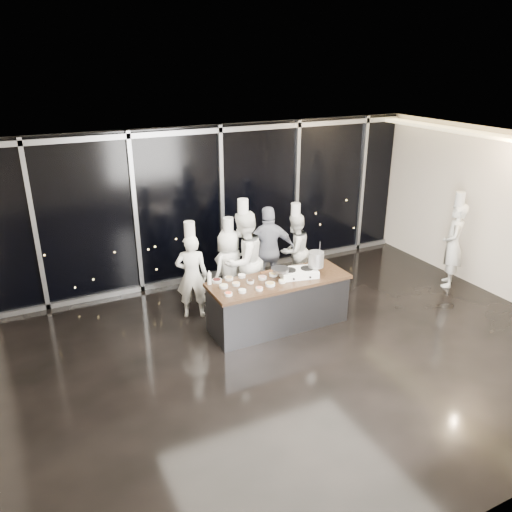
{
  "coord_description": "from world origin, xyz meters",
  "views": [
    {
      "loc": [
        -3.79,
        -5.89,
        4.44
      ],
      "look_at": [
        -0.29,
        1.2,
        1.27
      ],
      "focal_mm": 35.0,
      "sensor_mm": 36.0,
      "label": 1
    }
  ],
  "objects_px": {
    "demo_counter": "(279,302)",
    "stove": "(298,273)",
    "chef_left": "(229,268)",
    "chef_far_left": "(192,275)",
    "frying_pan": "(280,269)",
    "stock_pot": "(316,259)",
    "chef_center": "(243,260)",
    "chef_side": "(453,244)",
    "chef_right": "(294,250)",
    "guest": "(269,251)"
  },
  "relations": [
    {
      "from": "demo_counter",
      "to": "frying_pan",
      "type": "xyz_separation_m",
      "value": [
        0.03,
        0.02,
        0.61
      ]
    },
    {
      "from": "stove",
      "to": "chef_right",
      "type": "xyz_separation_m",
      "value": [
        0.76,
        1.42,
        -0.19
      ]
    },
    {
      "from": "stock_pot",
      "to": "chef_side",
      "type": "distance_m",
      "value": 3.33
    },
    {
      "from": "stock_pot",
      "to": "guest",
      "type": "relative_size",
      "value": 0.15
    },
    {
      "from": "stock_pot",
      "to": "chef_center",
      "type": "relative_size",
      "value": 0.13
    },
    {
      "from": "guest",
      "to": "stove",
      "type": "bearing_deg",
      "value": 99.26
    },
    {
      "from": "chef_far_left",
      "to": "frying_pan",
      "type": "bearing_deg",
      "value": 163.4
    },
    {
      "from": "demo_counter",
      "to": "stock_pot",
      "type": "bearing_deg",
      "value": -7.25
    },
    {
      "from": "chef_center",
      "to": "guest",
      "type": "relative_size",
      "value": 1.18
    },
    {
      "from": "chef_left",
      "to": "frying_pan",
      "type": "bearing_deg",
      "value": 89.32
    },
    {
      "from": "demo_counter",
      "to": "frying_pan",
      "type": "distance_m",
      "value": 0.61
    },
    {
      "from": "guest",
      "to": "chef_right",
      "type": "height_order",
      "value": "guest"
    },
    {
      "from": "stock_pot",
      "to": "chef_right",
      "type": "bearing_deg",
      "value": 73.24
    },
    {
      "from": "chef_left",
      "to": "chef_side",
      "type": "distance_m",
      "value": 4.6
    },
    {
      "from": "stove",
      "to": "chef_center",
      "type": "relative_size",
      "value": 0.33
    },
    {
      "from": "frying_pan",
      "to": "chef_left",
      "type": "bearing_deg",
      "value": 126.14
    },
    {
      "from": "stove",
      "to": "chef_side",
      "type": "height_order",
      "value": "chef_side"
    },
    {
      "from": "stock_pot",
      "to": "chef_left",
      "type": "relative_size",
      "value": 0.15
    },
    {
      "from": "stove",
      "to": "chef_left",
      "type": "xyz_separation_m",
      "value": [
        -0.82,
        1.13,
        -0.19
      ]
    },
    {
      "from": "guest",
      "to": "chef_side",
      "type": "distance_m",
      "value": 3.77
    },
    {
      "from": "frying_pan",
      "to": "chef_side",
      "type": "relative_size",
      "value": 0.28
    },
    {
      "from": "stock_pot",
      "to": "chef_left",
      "type": "distance_m",
      "value": 1.68
    },
    {
      "from": "demo_counter",
      "to": "chef_far_left",
      "type": "distance_m",
      "value": 1.63
    },
    {
      "from": "chef_center",
      "to": "guest",
      "type": "xyz_separation_m",
      "value": [
        0.71,
        0.35,
        -0.05
      ]
    },
    {
      "from": "chef_left",
      "to": "stove",
      "type": "bearing_deg",
      "value": 101.01
    },
    {
      "from": "chef_center",
      "to": "chef_side",
      "type": "bearing_deg",
      "value": 142.11
    },
    {
      "from": "demo_counter",
      "to": "chef_side",
      "type": "relative_size",
      "value": 1.24
    },
    {
      "from": "chef_side",
      "to": "stock_pot",
      "type": "bearing_deg",
      "value": -43.97
    },
    {
      "from": "demo_counter",
      "to": "chef_center",
      "type": "height_order",
      "value": "chef_center"
    },
    {
      "from": "demo_counter",
      "to": "chef_center",
      "type": "distance_m",
      "value": 1.07
    },
    {
      "from": "frying_pan",
      "to": "chef_far_left",
      "type": "bearing_deg",
      "value": 153.21
    },
    {
      "from": "chef_side",
      "to": "chef_center",
      "type": "bearing_deg",
      "value": -57.46
    },
    {
      "from": "chef_left",
      "to": "guest",
      "type": "relative_size",
      "value": 0.98
    },
    {
      "from": "chef_left",
      "to": "chef_center",
      "type": "relative_size",
      "value": 0.83
    },
    {
      "from": "chef_right",
      "to": "chef_left",
      "type": "bearing_deg",
      "value": -7.05
    },
    {
      "from": "chef_left",
      "to": "chef_side",
      "type": "xyz_separation_m",
      "value": [
        4.45,
        -1.16,
        0.12
      ]
    },
    {
      "from": "stock_pot",
      "to": "chef_right",
      "type": "distance_m",
      "value": 1.59
    },
    {
      "from": "demo_counter",
      "to": "chef_left",
      "type": "bearing_deg",
      "value": 112.68
    },
    {
      "from": "chef_left",
      "to": "chef_side",
      "type": "relative_size",
      "value": 0.88
    },
    {
      "from": "demo_counter",
      "to": "chef_right",
      "type": "xyz_separation_m",
      "value": [
        1.12,
        1.38,
        0.32
      ]
    },
    {
      "from": "chef_left",
      "to": "chef_center",
      "type": "bearing_deg",
      "value": 116.58
    },
    {
      "from": "stock_pot",
      "to": "chef_side",
      "type": "xyz_separation_m",
      "value": [
        3.32,
        0.02,
        -0.28
      ]
    },
    {
      "from": "demo_counter",
      "to": "stove",
      "type": "relative_size",
      "value": 3.48
    },
    {
      "from": "frying_pan",
      "to": "stock_pot",
      "type": "relative_size",
      "value": 2.04
    },
    {
      "from": "chef_right",
      "to": "chef_side",
      "type": "distance_m",
      "value": 3.22
    },
    {
      "from": "frying_pan",
      "to": "chef_left",
      "type": "distance_m",
      "value": 1.21
    },
    {
      "from": "demo_counter",
      "to": "chef_far_left",
      "type": "bearing_deg",
      "value": 140.09
    },
    {
      "from": "guest",
      "to": "chef_side",
      "type": "bearing_deg",
      "value": 173.37
    },
    {
      "from": "chef_far_left",
      "to": "chef_side",
      "type": "distance_m",
      "value": 5.32
    },
    {
      "from": "demo_counter",
      "to": "chef_far_left",
      "type": "relative_size",
      "value": 1.36
    }
  ]
}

